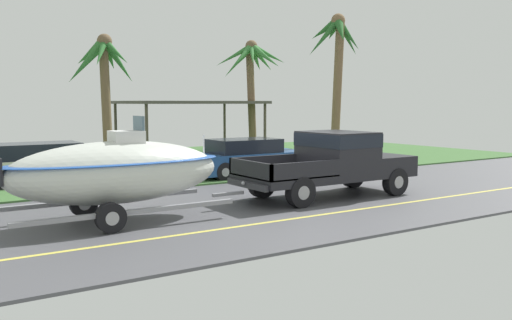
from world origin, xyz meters
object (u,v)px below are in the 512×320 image
at_px(palm_tree_far_right, 336,53).
at_px(pickup_truck_towing, 336,160).
at_px(carport_awning, 190,104).
at_px(boat_on_trailer, 116,172).
at_px(parked_sedan_far, 43,164).
at_px(palm_tree_near_right, 251,66).
at_px(palm_tree_far_left, 103,70).
at_px(parked_sedan_near, 248,158).

bearing_deg(palm_tree_far_right, pickup_truck_towing, -131.02).
bearing_deg(carport_awning, boat_on_trailer, -122.63).
xyz_separation_m(parked_sedan_far, palm_tree_near_right, (11.37, 4.88, 3.86)).
relative_size(palm_tree_far_left, palm_tree_far_right, 0.83).
bearing_deg(palm_tree_far_left, boat_on_trailer, -106.67).
xyz_separation_m(parked_sedan_near, carport_awning, (1.74, 8.15, 1.98)).
xyz_separation_m(parked_sedan_near, palm_tree_far_right, (5.05, 0.92, 4.11)).
bearing_deg(pickup_truck_towing, parked_sedan_near, 87.90).
xyz_separation_m(pickup_truck_towing, boat_on_trailer, (-6.55, 0.00, 0.11)).
relative_size(pickup_truck_towing, carport_awning, 0.81).
relative_size(pickup_truck_towing, parked_sedan_near, 1.25).
bearing_deg(boat_on_trailer, parked_sedan_near, 37.09).
distance_m(boat_on_trailer, parked_sedan_far, 7.06).
bearing_deg(palm_tree_far_right, carport_awning, 114.55).
relative_size(pickup_truck_towing, palm_tree_near_right, 0.95).
height_order(parked_sedan_near, carport_awning, carport_awning).
bearing_deg(boat_on_trailer, carport_awning, 57.37).
relative_size(palm_tree_near_right, palm_tree_far_left, 1.10).
distance_m(pickup_truck_towing, palm_tree_near_right, 13.31).
bearing_deg(carport_awning, pickup_truck_towing, -98.28).
bearing_deg(pickup_truck_towing, palm_tree_far_right, 48.98).
bearing_deg(parked_sedan_far, parked_sedan_near, -16.03).
distance_m(parked_sedan_near, palm_tree_far_left, 6.54).
bearing_deg(boat_on_trailer, palm_tree_near_right, 46.52).
distance_m(boat_on_trailer, palm_tree_far_left, 9.88).
relative_size(carport_awning, palm_tree_near_right, 1.17).
bearing_deg(parked_sedan_near, carport_awning, 77.94).
relative_size(palm_tree_near_right, palm_tree_far_right, 0.91).
relative_size(parked_sedan_far, palm_tree_far_right, 0.74).
xyz_separation_m(pickup_truck_towing, palm_tree_near_right, (4.76, 11.93, 3.49)).
xyz_separation_m(palm_tree_near_right, palm_tree_far_right, (0.47, -5.92, 0.25)).
distance_m(carport_awning, palm_tree_near_right, 3.64).
bearing_deg(palm_tree_far_right, palm_tree_near_right, 94.57).
bearing_deg(parked_sedan_near, palm_tree_near_right, 56.22).
bearing_deg(parked_sedan_far, palm_tree_far_left, 36.24).
bearing_deg(palm_tree_near_right, carport_awning, 155.09).
relative_size(parked_sedan_near, parked_sedan_far, 0.93).
height_order(pickup_truck_towing, carport_awning, carport_awning).
height_order(pickup_truck_towing, palm_tree_far_left, palm_tree_far_left).
bearing_deg(pickup_truck_towing, palm_tree_far_left, 112.88).
relative_size(boat_on_trailer, palm_tree_near_right, 1.05).
bearing_deg(parked_sedan_near, palm_tree_far_left, 135.24).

